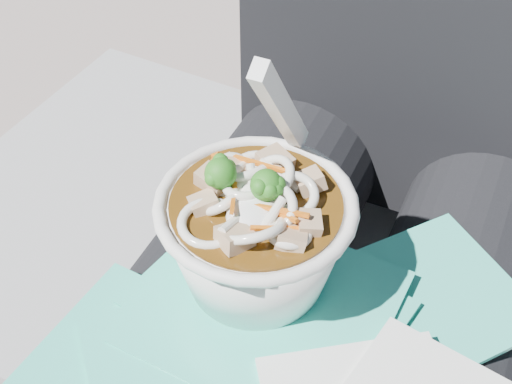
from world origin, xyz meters
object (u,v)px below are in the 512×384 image
at_px(person_body, 349,263).
at_px(plastic_bag, 254,345).
at_px(udon_bowl, 256,229).
at_px(lap, 309,365).

relative_size(person_body, plastic_bag, 2.65).
distance_m(person_body, udon_bowl, 0.15).
xyz_separation_m(person_body, udon_bowl, (-0.05, -0.09, 0.11)).
bearing_deg(plastic_bag, lap, 65.10).
relative_size(plastic_bag, udon_bowl, 1.95).
bearing_deg(plastic_bag, udon_bowl, 112.99).
bearing_deg(lap, person_body, 90.00).
height_order(person_body, plastic_bag, person_body).
bearing_deg(plastic_bag, person_body, 80.34).
height_order(lap, udon_bowl, udon_bowl).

